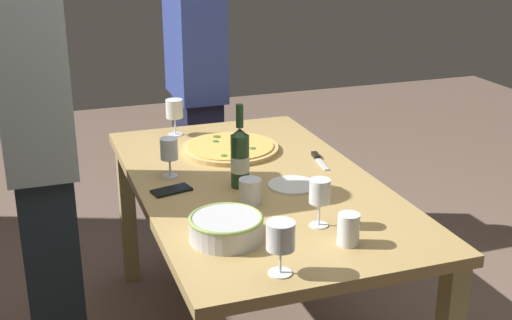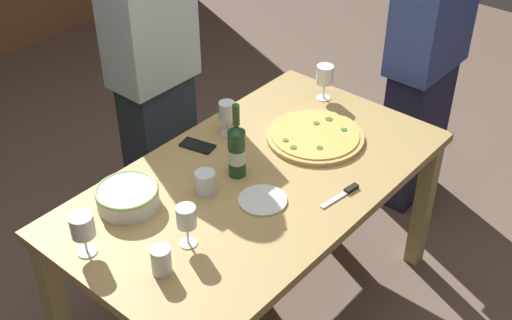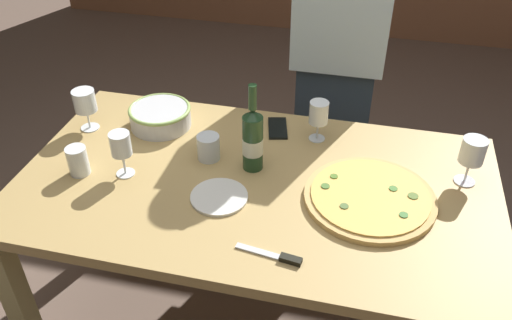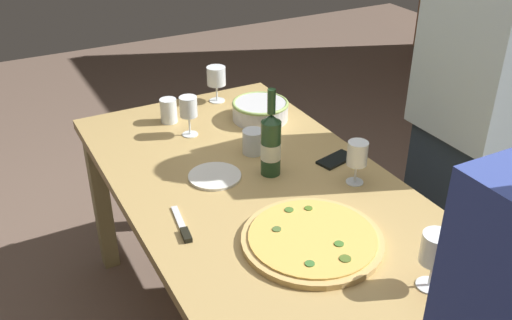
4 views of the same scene
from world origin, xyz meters
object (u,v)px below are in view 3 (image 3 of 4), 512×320
pizza (370,197)px  serving_bowl (160,116)px  side_plate (219,197)px  person_host (339,56)px  dining_table (256,202)px  cell_phone (278,128)px  wine_glass_by_bottle (121,146)px  cup_ceramic (78,161)px  wine_bottle (253,139)px  wine_glass_far_left (319,115)px  pizza_knife (278,256)px  cup_amber (208,147)px  wine_glass_far_right (472,153)px  wine_glass_near_pizza (85,102)px

pizza → serving_bowl: (-0.81, 0.27, 0.03)m
side_plate → person_host: bearing=72.8°
dining_table → side_plate: size_ratio=8.60×
cell_phone → wine_glass_by_bottle: bearing=-152.3°
cup_ceramic → side_plate: 0.50m
wine_bottle → wine_glass_far_left: bearing=49.8°
pizza → pizza_knife: 0.39m
serving_bowl → person_host: 0.81m
cup_amber → side_plate: 0.23m
wine_glass_far_left → wine_glass_far_right: bearing=-15.1°
pizza → side_plate: 0.48m
cell_phone → wine_glass_near_pizza: bearing=179.1°
wine_bottle → cup_amber: size_ratio=3.51×
wine_bottle → cup_amber: (-0.16, 0.02, -0.07)m
wine_bottle → cup_amber: wine_bottle is taller
serving_bowl → side_plate: serving_bowl is taller
pizza → serving_bowl: serving_bowl is taller
serving_bowl → pizza_knife: serving_bowl is taller
wine_glass_far_right → wine_glass_by_bottle: bearing=-168.7°
wine_glass_far_left → pizza_knife: size_ratio=0.79×
pizza → wine_glass_far_right: 0.36m
wine_bottle → dining_table: bearing=-68.6°
cup_amber → cup_ceramic: 0.44m
cup_amber → wine_glass_far_right: bearing=4.6°
cell_phone → cup_ceramic: bearing=-158.4°
wine_glass_far_right → pizza_knife: bearing=-138.0°
dining_table → person_host: size_ratio=0.94×
wine_glass_far_left → cell_phone: (-0.16, 0.03, -0.10)m
wine_glass_far_left → wine_glass_by_bottle: bearing=-148.9°
wine_bottle → person_host: bearing=73.4°
wine_glass_far_left → person_host: (0.02, 0.48, 0.02)m
wine_glass_near_pizza → side_plate: (0.60, -0.28, -0.11)m
serving_bowl → side_plate: 0.50m
wine_glass_far_left → wine_glass_far_right: wine_glass_far_right is taller
pizza_knife → wine_glass_near_pizza: bearing=149.3°
wine_glass_far_right → person_host: (-0.50, 0.61, 0.01)m
wine_glass_by_bottle → dining_table: bearing=8.3°
dining_table → wine_bottle: (-0.03, 0.07, 0.21)m
wine_glass_far_left → cup_amber: 0.42m
wine_bottle → wine_glass_far_right: bearing=7.0°
side_plate → cell_phone: 0.45m
wine_glass_far_right → cup_ceramic: (-1.27, -0.25, -0.07)m
pizza → serving_bowl: 0.86m
pizza → pizza_knife: size_ratio=2.12×
wine_glass_far_left → cell_phone: bearing=169.0°
wine_glass_by_bottle → cup_ceramic: bearing=-168.6°
wine_glass_near_pizza → wine_glass_by_bottle: wine_glass_by_bottle is taller
wine_glass_near_pizza → cup_amber: size_ratio=1.77×
cell_phone → person_host: size_ratio=0.08×
wine_glass_near_pizza → wine_glass_far_right: 1.38m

